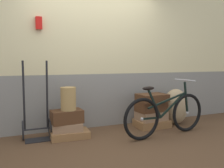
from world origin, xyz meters
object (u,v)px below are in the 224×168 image
(suitcase_3, at_px, (152,123))
(suitcase_6, at_px, (152,98))
(burlap_sack, at_px, (176,106))
(luggage_trolley, at_px, (37,122))
(suitcase_1, at_px, (67,127))
(suitcase_0, at_px, (70,134))
(suitcase_2, at_px, (67,116))
(suitcase_4, at_px, (151,116))
(wicker_basket, at_px, (68,99))
(suitcase_5, at_px, (151,106))
(bicycle, at_px, (166,114))

(suitcase_3, distance_m, suitcase_6, 0.49)
(suitcase_6, distance_m, burlap_sack, 0.62)
(suitcase_6, height_order, luggage_trolley, luggage_trolley)
(suitcase_1, bearing_deg, burlap_sack, 7.85)
(suitcase_0, xyz_separation_m, suitcase_2, (-0.04, 0.04, 0.29))
(suitcase_4, distance_m, suitcase_6, 0.34)
(suitcase_4, xyz_separation_m, wicker_basket, (-1.55, -0.02, 0.42))
(suitcase_2, relative_size, suitcase_3, 0.81)
(suitcase_6, bearing_deg, suitcase_0, 179.81)
(suitcase_5, xyz_separation_m, bicycle, (-0.05, -0.53, -0.04))
(suitcase_2, xyz_separation_m, bicycle, (1.53, -0.52, 0.01))
(suitcase_0, distance_m, bicycle, 1.59)
(suitcase_5, distance_m, burlap_sack, 0.57)
(suitcase_0, relative_size, suitcase_4, 1.16)
(suitcase_6, height_order, bicycle, bicycle)
(suitcase_6, bearing_deg, suitcase_3, 54.62)
(suitcase_1, relative_size, burlap_sack, 0.68)
(suitcase_5, distance_m, wicker_basket, 1.57)
(wicker_basket, bearing_deg, burlap_sack, 1.28)
(luggage_trolley, bearing_deg, suitcase_4, -2.85)
(suitcase_3, bearing_deg, suitcase_1, -176.78)
(wicker_basket, relative_size, luggage_trolley, 0.30)
(suitcase_0, xyz_separation_m, luggage_trolley, (-0.49, 0.15, 0.22))
(suitcase_0, height_order, wicker_basket, wicker_basket)
(suitcase_6, height_order, burlap_sack, burlap_sack)
(suitcase_3, bearing_deg, bicycle, -95.26)
(luggage_trolley, height_order, bicycle, luggage_trolley)
(luggage_trolley, height_order, burlap_sack, luggage_trolley)
(suitcase_0, xyz_separation_m, wicker_basket, (-0.01, 0.02, 0.58))
(luggage_trolley, bearing_deg, burlap_sack, -1.71)
(suitcase_0, distance_m, suitcase_4, 1.55)
(suitcase_6, relative_size, luggage_trolley, 0.42)
(suitcase_4, distance_m, suitcase_5, 0.18)
(suitcase_6, bearing_deg, wicker_basket, 178.99)
(suitcase_3, distance_m, luggage_trolley, 2.07)
(suitcase_3, bearing_deg, luggage_trolley, 179.44)
(suitcase_3, distance_m, wicker_basket, 1.67)
(suitcase_3, relative_size, suitcase_4, 1.16)
(suitcase_4, height_order, burlap_sack, burlap_sack)
(suitcase_5, relative_size, burlap_sack, 0.78)
(suitcase_3, distance_m, burlap_sack, 0.62)
(wicker_basket, bearing_deg, suitcase_5, 1.07)
(suitcase_4, height_order, bicycle, bicycle)
(suitcase_3, xyz_separation_m, suitcase_4, (-0.02, -0.00, 0.15))
(suitcase_2, relative_size, burlap_sack, 0.71)
(suitcase_3, xyz_separation_m, burlap_sack, (0.55, 0.02, 0.28))
(suitcase_5, bearing_deg, suitcase_6, -103.69)
(suitcase_4, distance_m, luggage_trolley, 2.04)
(suitcase_2, distance_m, suitcase_3, 1.62)
(suitcase_0, relative_size, burlap_sack, 0.88)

